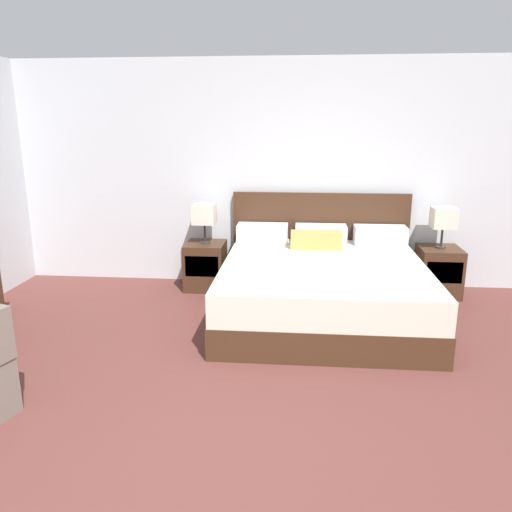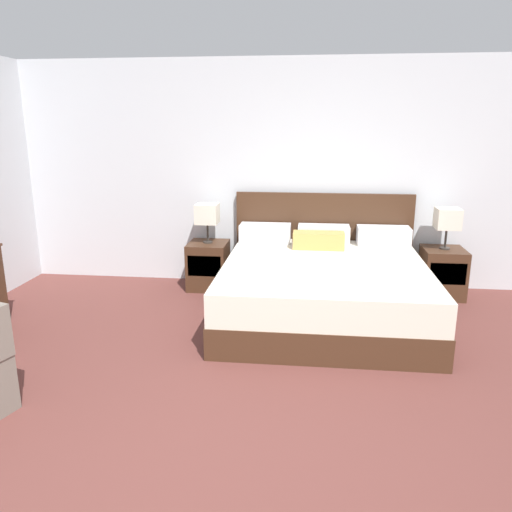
{
  "view_description": "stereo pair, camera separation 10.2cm",
  "coord_description": "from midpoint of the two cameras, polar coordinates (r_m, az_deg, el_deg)",
  "views": [
    {
      "loc": [
        0.38,
        -2.33,
        1.89
      ],
      "look_at": [
        -0.0,
        1.95,
        0.75
      ],
      "focal_mm": 35.0,
      "sensor_mm": 36.0,
      "label": 1
    },
    {
      "loc": [
        0.48,
        -2.32,
        1.89
      ],
      "look_at": [
        -0.0,
        1.95,
        0.75
      ],
      "focal_mm": 35.0,
      "sensor_mm": 36.0,
      "label": 2
    }
  ],
  "objects": [
    {
      "name": "ground_plane",
      "position": [
        3.03,
        -4.64,
        -23.88
      ],
      "size": [
        10.63,
        10.63,
        0.0
      ],
      "primitive_type": "plane",
      "color": "brown"
    },
    {
      "name": "wall_back",
      "position": [
        5.94,
        0.93,
        9.27
      ],
      "size": [
        7.19,
        0.06,
        2.62
      ],
      "primitive_type": "cube",
      "color": "silver",
      "rests_on": "ground"
    },
    {
      "name": "bed",
      "position": [
        5.07,
        7.02,
        -3.36
      ],
      "size": [
        2.05,
        2.15,
        1.12
      ],
      "color": "#422819",
      "rests_on": "ground"
    },
    {
      "name": "nightstand_left",
      "position": [
        5.91,
        -6.27,
        -1.08
      ],
      "size": [
        0.45,
        0.47,
        0.55
      ],
      "color": "#422819",
      "rests_on": "ground"
    },
    {
      "name": "nightstand_right",
      "position": [
        5.99,
        19.67,
        -1.66
      ],
      "size": [
        0.45,
        0.47,
        0.55
      ],
      "color": "#422819",
      "rests_on": "ground"
    },
    {
      "name": "table_lamp_left",
      "position": [
        5.77,
        -6.44,
        4.74
      ],
      "size": [
        0.25,
        0.25,
        0.46
      ],
      "color": "#332D28",
      "rests_on": "nightstand_left"
    },
    {
      "name": "table_lamp_right",
      "position": [
        5.86,
        20.19,
        4.07
      ],
      "size": [
        0.25,
        0.25,
        0.46
      ],
      "color": "#332D28",
      "rests_on": "nightstand_right"
    }
  ]
}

